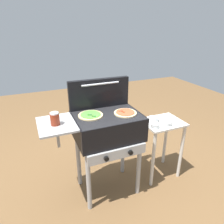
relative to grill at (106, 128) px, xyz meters
name	(u,v)px	position (x,y,z in m)	size (l,w,h in m)	color
ground_plane	(108,187)	(0.01, 0.00, -0.76)	(8.00, 8.00, 0.00)	brown
grill	(106,128)	(0.00, 0.00, 0.00)	(0.96, 0.53, 0.90)	black
grill_lid_open	(99,93)	(0.01, 0.22, 0.30)	(0.63, 0.09, 0.30)	black
pizza_veggie	(91,115)	(-0.14, 0.04, 0.15)	(0.23, 0.23, 0.03)	#E0C17F
pizza_pepperoni	(125,113)	(0.19, -0.04, 0.15)	(0.22, 0.22, 0.03)	beige
sauce_jar	(55,119)	(-0.48, -0.02, 0.20)	(0.08, 0.08, 0.11)	maroon
prep_table	(161,137)	(0.67, 0.00, -0.25)	(0.44, 0.36, 0.70)	beige
topping_bowl_near	(155,126)	(0.51, -0.08, -0.03)	(0.10, 0.10, 0.04)	silver
topping_bowl_far	(153,119)	(0.59, 0.06, -0.03)	(0.11, 0.11, 0.04)	silver
topping_bowl_middle	(166,123)	(0.65, -0.08, -0.03)	(0.12, 0.12, 0.04)	silver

